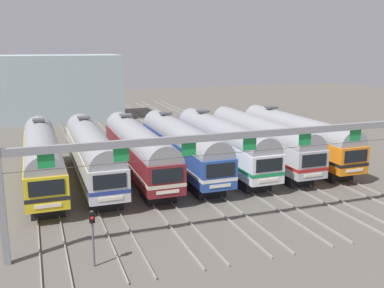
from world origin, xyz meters
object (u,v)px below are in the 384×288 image
(commuter_train_blue, at_px, (182,145))
(commuter_train_white, at_px, (222,142))
(yard_signal_mast, at_px, (92,228))
(commuter_train_yellow, at_px, (42,156))
(commuter_train_maroon, at_px, (138,148))
(commuter_train_orange, at_px, (296,136))
(catenary_gantry, at_px, (250,147))
(commuter_train_silver, at_px, (92,152))
(commuter_train_stainless, at_px, (260,139))

(commuter_train_blue, distance_m, commuter_train_white, 4.09)
(commuter_train_white, distance_m, yard_signal_mast, 21.04)
(yard_signal_mast, bearing_deg, commuter_train_yellow, 97.56)
(commuter_train_blue, xyz_separation_m, commuter_train_white, (4.09, 0.00, 0.00))
(commuter_train_maroon, xyz_separation_m, commuter_train_white, (8.18, 0.00, 0.00))
(commuter_train_orange, bearing_deg, catenary_gantry, -132.26)
(commuter_train_maroon, bearing_deg, yard_signal_mast, -111.70)
(catenary_gantry, bearing_deg, commuter_train_yellow, 132.26)
(commuter_train_orange, distance_m, catenary_gantry, 18.45)
(commuter_train_silver, relative_size, commuter_train_blue, 1.00)
(commuter_train_white, xyz_separation_m, commuter_train_orange, (8.18, 0.00, 0.00))
(commuter_train_maroon, distance_m, catenary_gantry, 14.37)
(commuter_train_yellow, bearing_deg, commuter_train_silver, 0.00)
(commuter_train_stainless, height_order, yard_signal_mast, commuter_train_stainless)
(commuter_train_maroon, bearing_deg, commuter_train_silver, 180.00)
(commuter_train_yellow, xyz_separation_m, catenary_gantry, (12.27, -13.50, 2.74))
(commuter_train_stainless, relative_size, catenary_gantry, 0.61)
(commuter_train_silver, xyz_separation_m, catenary_gantry, (8.18, -13.50, 2.74))
(commuter_train_yellow, xyz_separation_m, commuter_train_white, (16.36, 0.00, 0.00))
(commuter_train_blue, xyz_separation_m, catenary_gantry, (0.00, -13.50, 2.74))
(commuter_train_yellow, relative_size, yard_signal_mast, 5.66)
(commuter_train_yellow, bearing_deg, commuter_train_maroon, 0.00)
(commuter_train_maroon, distance_m, commuter_train_white, 8.18)
(commuter_train_stainless, bearing_deg, yard_signal_mast, -140.06)
(commuter_train_silver, relative_size, catenary_gantry, 0.61)
(commuter_train_stainless, bearing_deg, commuter_train_silver, 179.98)
(commuter_train_silver, relative_size, commuter_train_orange, 1.00)
(commuter_train_maroon, relative_size, catenary_gantry, 0.61)
(commuter_train_blue, distance_m, commuter_train_orange, 12.27)
(commuter_train_silver, xyz_separation_m, commuter_train_orange, (20.45, 0.00, 0.00))
(commuter_train_maroon, bearing_deg, commuter_train_yellow, 180.00)
(commuter_train_orange, bearing_deg, commuter_train_silver, 180.00)
(commuter_train_orange, relative_size, catenary_gantry, 0.61)
(commuter_train_yellow, height_order, commuter_train_maroon, same)
(commuter_train_silver, distance_m, commuter_train_blue, 8.18)
(commuter_train_blue, distance_m, commuter_train_stainless, 8.18)
(commuter_train_white, relative_size, commuter_train_orange, 1.00)
(commuter_train_yellow, height_order, commuter_train_orange, same)
(commuter_train_silver, height_order, commuter_train_orange, same)
(commuter_train_stainless, bearing_deg, catenary_gantry, -121.22)
(commuter_train_white, distance_m, commuter_train_orange, 8.18)
(catenary_gantry, bearing_deg, commuter_train_stainless, 58.78)
(commuter_train_maroon, distance_m, yard_signal_mast, 16.59)
(commuter_train_blue, height_order, commuter_train_white, same)
(commuter_train_blue, bearing_deg, catenary_gantry, -90.00)
(commuter_train_maroon, distance_m, commuter_train_stainless, 12.27)
(commuter_train_stainless, relative_size, commuter_train_orange, 1.00)
(commuter_train_silver, bearing_deg, commuter_train_yellow, 180.00)
(commuter_train_stainless, xyz_separation_m, catenary_gantry, (-8.18, -13.49, 2.75))
(commuter_train_silver, bearing_deg, commuter_train_blue, 0.00)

